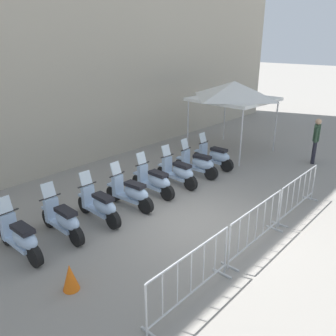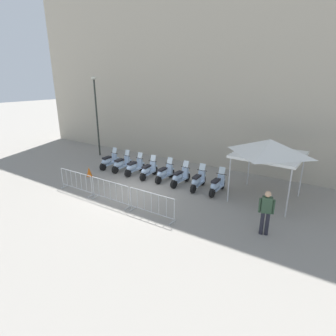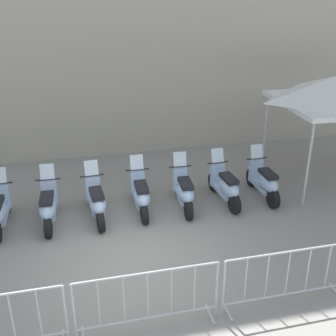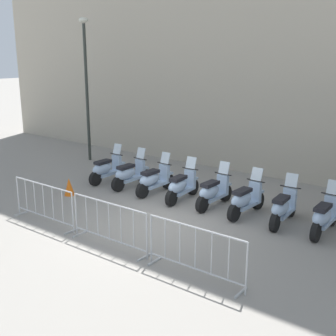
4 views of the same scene
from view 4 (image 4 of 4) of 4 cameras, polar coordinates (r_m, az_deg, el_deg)
name	(u,v)px [view 4 (image 4 of 4)]	position (r m, az deg, el deg)	size (l,w,h in m)	color
ground_plane	(156,223)	(11.49, -1.59, -7.24)	(120.00, 120.00, 0.00)	gray
motorcycle_0	(107,169)	(15.05, -8.02, -0.14)	(0.56, 1.73, 1.24)	black
motorcycle_1	(130,174)	(14.35, -5.03, -0.80)	(0.56, 1.72, 1.24)	black
motorcycle_2	(154,180)	(13.67, -1.85, -1.57)	(0.56, 1.72, 1.24)	black
motorcycle_3	(181,186)	(13.04, 1.73, -2.39)	(0.58, 1.73, 1.24)	black
motorcycle_4	(213,192)	(12.57, 5.89, -3.13)	(0.56, 1.72, 1.24)	black
motorcycle_5	(245,200)	(12.04, 10.03, -4.11)	(0.56, 1.72, 1.24)	black
motorcycle_6	(283,208)	(11.65, 14.74, -5.05)	(0.58, 1.73, 1.24)	black
motorcycle_7	(324,217)	(11.35, 19.69, -5.99)	(0.56, 1.72, 1.24)	black
barrier_segment_0	(44,204)	(11.81, -15.88, -4.48)	(2.27, 0.53, 1.07)	#B2B5B7
barrier_segment_1	(109,225)	(10.12, -7.69, -7.33)	(2.27, 0.53, 1.07)	#B2B5B7
barrier_segment_2	(195,252)	(8.75, 3.57, -10.93)	(2.27, 0.53, 1.07)	#B2B5B7
street_lamp	(86,76)	(17.87, -10.63, 11.68)	(0.36, 0.36, 5.59)	#2D332D
traffic_cone	(69,187)	(13.93, -12.76, -2.39)	(0.32, 0.32, 0.55)	orange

